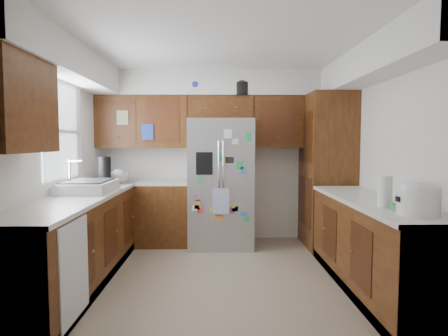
{
  "coord_description": "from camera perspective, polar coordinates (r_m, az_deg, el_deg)",
  "views": [
    {
      "loc": [
        -0.06,
        -4.1,
        1.48
      ],
      "look_at": [
        0.03,
        0.35,
        1.17
      ],
      "focal_mm": 30.0,
      "sensor_mm": 36.0,
      "label": 1
    }
  ],
  "objects": [
    {
      "name": "rice_cooker",
      "position": [
        3.26,
        27.49,
        -3.87
      ],
      "size": [
        0.32,
        0.31,
        0.28
      ],
      "color": "white",
      "rests_on": "right_counter_run"
    },
    {
      "name": "left_counter_clutter",
      "position": [
        5.12,
        -16.94,
        -1.04
      ],
      "size": [
        0.35,
        0.86,
        0.38
      ],
      "color": "black",
      "rests_on": "left_counter_run"
    },
    {
      "name": "sink_assembly",
      "position": [
        4.46,
        -19.99,
        -2.64
      ],
      "size": [
        0.52,
        0.7,
        0.37
      ],
      "color": "silver",
      "rests_on": "left_counter_run"
    },
    {
      "name": "pantry",
      "position": [
        5.49,
        15.37,
        -0.42
      ],
      "size": [
        0.6,
        0.9,
        2.15
      ],
      "primitive_type": "cube",
      "color": "#3A1E0B",
      "rests_on": "ground"
    },
    {
      "name": "paper_towel",
      "position": [
        3.55,
        23.33,
        -3.3
      ],
      "size": [
        0.12,
        0.12,
        0.27
      ],
      "primitive_type": "cylinder",
      "color": "white",
      "rests_on": "right_counter_run"
    },
    {
      "name": "bridge_cabinet",
      "position": [
        5.55,
        -0.53,
        9.07
      ],
      "size": [
        0.96,
        0.34,
        0.35
      ],
      "primitive_type": "cube",
      "color": "#3A1E0B",
      "rests_on": "fridge"
    },
    {
      "name": "left_counter_run",
      "position": [
        4.45,
        -18.4,
        -9.92
      ],
      "size": [
        1.36,
        3.2,
        0.92
      ],
      "color": "#3A1E0B",
      "rests_on": "ground"
    },
    {
      "name": "fridge",
      "position": [
        5.33,
        -0.5,
        -2.29
      ],
      "size": [
        0.9,
        0.79,
        1.8
      ],
      "color": "#A7A7AD",
      "rests_on": "ground"
    },
    {
      "name": "right_counter_run",
      "position": [
        4.08,
        21.79,
        -11.39
      ],
      "size": [
        0.63,
        2.25,
        0.92
      ],
      "color": "#3A1E0B",
      "rests_on": "ground"
    },
    {
      "name": "fridge_top_items",
      "position": [
        5.51,
        -0.46,
        12.32
      ],
      "size": [
        0.96,
        0.31,
        0.28
      ],
      "color": "#272BAF",
      "rests_on": "bridge_cabinet"
    },
    {
      "name": "room_shell",
      "position": [
        4.47,
        -1.76,
        8.33
      ],
      "size": [
        3.64,
        3.24,
        2.52
      ],
      "color": "silver",
      "rests_on": "ground"
    },
    {
      "name": "floor",
      "position": [
        4.36,
        -0.32,
        -15.92
      ],
      "size": [
        3.6,
        3.6,
        0.0
      ],
      "primitive_type": "plane",
      "color": "gray",
      "rests_on": "ground"
    }
  ]
}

